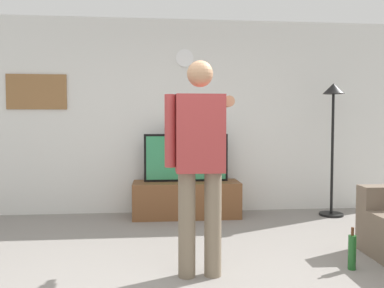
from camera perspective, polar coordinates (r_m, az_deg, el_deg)
name	(u,v)px	position (r m, az deg, el deg)	size (l,w,h in m)	color
back_wall	(179,117)	(5.46, -1.93, 4.09)	(6.40, 0.10, 2.70)	silver
tv_stand	(186,199)	(5.21, -0.84, -8.17)	(1.42, 0.53, 0.47)	brown
television	(186,158)	(5.18, -0.88, -2.04)	(1.13, 0.07, 0.64)	black
wall_clock	(185,58)	(5.48, -1.10, 12.60)	(0.24, 0.24, 0.03)	white
framed_picture	(37,92)	(5.65, -22.01, 7.18)	(0.79, 0.04, 0.47)	olive
floor_lamp	(333,121)	(5.52, 20.14, 3.18)	(0.32, 0.32, 1.79)	black
person_standing_nearer_lamp	(200,156)	(3.11, 1.16, -1.75)	(0.57, 0.78, 1.75)	#7A6B56
beverage_bottle	(352,252)	(3.67, 22.62, -14.53)	(0.07, 0.07, 0.36)	#1E5923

